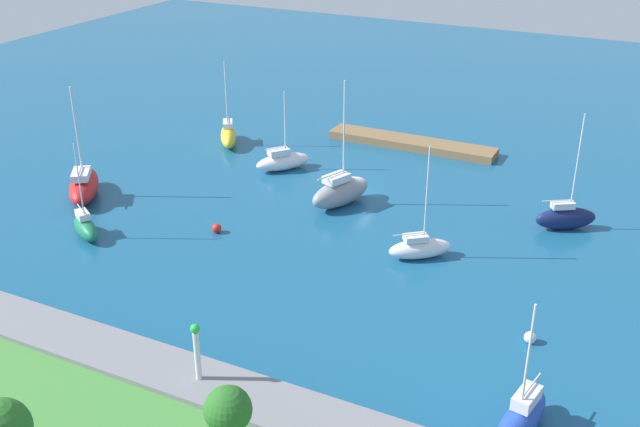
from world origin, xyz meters
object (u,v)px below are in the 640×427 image
at_px(sailboat_blue_center_basin, 521,418).
at_px(sailboat_red_inner_mooring, 84,185).
at_px(park_tree_midwest, 228,410).
at_px(sailboat_yellow_far_north, 228,135).
at_px(sailboat_green_mid_basin, 85,227).
at_px(sailboat_navy_by_breakwater, 566,217).
at_px(pier_dock, 411,143).
at_px(sailboat_gray_west_end, 340,191).
at_px(sailboat_white_far_south, 420,248).
at_px(harbor_beacon, 197,348).
at_px(mooring_buoy_red, 217,228).
at_px(mooring_buoy_white, 530,337).
at_px(sailboat_white_east_end, 283,161).

height_order(sailboat_blue_center_basin, sailboat_red_inner_mooring, sailboat_red_inner_mooring).
height_order(park_tree_midwest, sailboat_yellow_far_north, sailboat_yellow_far_north).
bearing_deg(sailboat_red_inner_mooring, sailboat_green_mid_basin, -172.39).
distance_m(sailboat_blue_center_basin, sailboat_navy_by_breakwater, 27.07).
relative_size(pier_dock, sailboat_navy_by_breakwater, 1.81).
distance_m(sailboat_gray_west_end, sailboat_white_far_south, 11.66).
bearing_deg(harbor_beacon, sailboat_yellow_far_north, -59.60).
bearing_deg(sailboat_green_mid_basin, pier_dock, 94.63).
distance_m(sailboat_green_mid_basin, mooring_buoy_red, 10.89).
bearing_deg(sailboat_yellow_far_north, sailboat_blue_center_basin, 17.83).
xyz_separation_m(harbor_beacon, sailboat_red_inner_mooring, (26.06, -19.07, -2.28)).
bearing_deg(mooring_buoy_red, sailboat_gray_west_end, -125.92).
relative_size(sailboat_red_inner_mooring, mooring_buoy_white, 13.13).
distance_m(sailboat_red_inner_mooring, mooring_buoy_white, 42.57).
bearing_deg(park_tree_midwest, sailboat_white_far_south, -91.04).
relative_size(sailboat_red_inner_mooring, sailboat_yellow_far_north, 1.12).
bearing_deg(mooring_buoy_red, pier_dock, -105.72).
bearing_deg(sailboat_white_far_south, sailboat_red_inner_mooring, 146.48).
relative_size(sailboat_white_east_end, sailboat_white_far_south, 0.86).
bearing_deg(mooring_buoy_white, sailboat_blue_center_basin, 98.68).
distance_m(park_tree_midwest, mooring_buoy_white, 22.39).
distance_m(sailboat_white_far_south, mooring_buoy_red, 17.24).
relative_size(pier_dock, sailboat_blue_center_basin, 2.18).
bearing_deg(sailboat_white_east_end, sailboat_gray_west_end, -82.27).
height_order(park_tree_midwest, sailboat_red_inner_mooring, sailboat_red_inner_mooring).
relative_size(mooring_buoy_white, mooring_buoy_red, 1.00).
bearing_deg(sailboat_green_mid_basin, sailboat_navy_by_breakwater, 60.64).
height_order(harbor_beacon, sailboat_white_east_end, sailboat_white_east_end).
xyz_separation_m(sailboat_yellow_far_north, sailboat_white_far_south, (-27.63, 15.21, -0.23)).
bearing_deg(harbor_beacon, sailboat_white_far_south, -104.83).
distance_m(park_tree_midwest, sailboat_red_inner_mooring, 39.65).
relative_size(sailboat_navy_by_breakwater, sailboat_yellow_far_north, 1.09).
xyz_separation_m(mooring_buoy_white, mooring_buoy_red, (27.27, -4.31, 0.00)).
bearing_deg(sailboat_white_far_south, sailboat_white_east_end, 109.80).
distance_m(park_tree_midwest, sailboat_blue_center_basin, 16.37).
xyz_separation_m(park_tree_midwest, sailboat_navy_by_breakwater, (-9.89, -37.19, -3.61)).
bearing_deg(pier_dock, sailboat_yellow_far_north, 24.36).
bearing_deg(mooring_buoy_white, sailboat_gray_west_end, -34.71).
relative_size(harbor_beacon, sailboat_white_far_south, 0.40).
bearing_deg(sailboat_white_east_end, mooring_buoy_white, -85.23).
xyz_separation_m(pier_dock, mooring_buoy_white, (-19.67, 31.31, -0.03)).
bearing_deg(park_tree_midwest, pier_dock, -80.11).
bearing_deg(sailboat_white_far_south, mooring_buoy_white, -75.57).
xyz_separation_m(pier_dock, sailboat_red_inner_mooring, (22.61, 26.42, 0.83)).
xyz_separation_m(sailboat_white_east_end, mooring_buoy_red, (-1.84, 14.94, -0.54)).
relative_size(pier_dock, sailboat_yellow_far_north, 1.98).
height_order(sailboat_blue_center_basin, sailboat_green_mid_basin, sailboat_blue_center_basin).
distance_m(sailboat_gray_west_end, sailboat_green_mid_basin, 22.39).
xyz_separation_m(sailboat_yellow_far_north, mooring_buoy_white, (-38.03, 23.00, -0.71)).
bearing_deg(harbor_beacon, mooring_buoy_red, -59.12).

